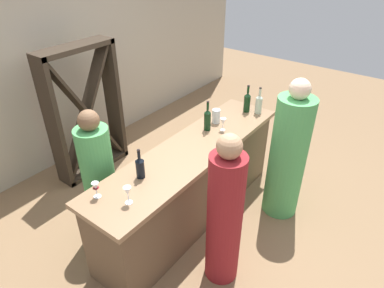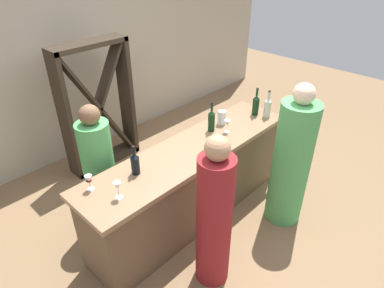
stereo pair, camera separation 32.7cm
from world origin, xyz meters
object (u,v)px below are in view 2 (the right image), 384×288
at_px(wine_glass_near_left, 118,187).
at_px(wine_glass_near_right, 89,180).
at_px(wine_glass_near_center, 227,124).
at_px(person_server_behind, 100,174).
at_px(wine_bottle_second_right_clear_pale, 268,107).
at_px(wine_rack, 98,107).
at_px(wine_bottle_center_dark_green, 256,105).
at_px(person_left_guest, 214,219).
at_px(person_center_guest, 291,162).
at_px(water_pitcher, 222,118).
at_px(wine_bottle_leftmost_near_black, 135,163).
at_px(wine_bottle_second_left_dark_green, 211,120).

distance_m(wine_glass_near_left, wine_glass_near_right, 0.28).
bearing_deg(wine_glass_near_center, person_server_behind, 152.30).
distance_m(wine_bottle_second_right_clear_pale, wine_glass_near_center, 0.63).
height_order(wine_rack, wine_bottle_center_dark_green, wine_rack).
distance_m(wine_bottle_second_right_clear_pale, person_left_guest, 1.68).
bearing_deg(person_center_guest, water_pitcher, 29.75).
height_order(wine_glass_near_left, person_server_behind, person_server_behind).
bearing_deg(wine_glass_near_left, wine_bottle_leftmost_near_black, 28.06).
height_order(wine_rack, wine_bottle_second_left_dark_green, wine_rack).
height_order(wine_rack, person_left_guest, wine_rack).
xyz_separation_m(wine_bottle_center_dark_green, wine_bottle_second_right_clear_pale, (0.05, -0.13, -0.00)).
height_order(wine_bottle_center_dark_green, person_center_guest, person_center_guest).
xyz_separation_m(wine_glass_near_center, water_pitcher, (0.10, 0.16, -0.02)).
height_order(wine_rack, wine_bottle_leftmost_near_black, wine_rack).
height_order(wine_bottle_second_right_clear_pale, person_server_behind, person_server_behind).
relative_size(water_pitcher, person_left_guest, 0.11).
xyz_separation_m(wine_glass_near_center, person_left_guest, (-0.94, -0.63, -0.30)).
relative_size(person_center_guest, person_server_behind, 1.11).
xyz_separation_m(wine_bottle_second_left_dark_green, person_left_guest, (-0.85, -0.78, -0.33)).
bearing_deg(wine_bottle_leftmost_near_black, person_left_guest, -74.71).
xyz_separation_m(wine_bottle_second_left_dark_green, wine_glass_near_right, (-1.47, 0.08, -0.03)).
distance_m(wine_rack, wine_bottle_second_right_clear_pale, 2.16).
xyz_separation_m(wine_bottle_leftmost_near_black, wine_glass_near_left, (-0.30, -0.16, 0.00)).
bearing_deg(water_pitcher, person_left_guest, -142.85).
relative_size(wine_bottle_second_left_dark_green, person_server_behind, 0.24).
xyz_separation_m(wine_glass_near_left, person_left_guest, (0.51, -0.60, -0.31)).
bearing_deg(wine_glass_near_center, water_pitcher, 57.12).
distance_m(wine_rack, person_server_behind, 1.26).
xyz_separation_m(person_left_guest, person_server_behind, (-0.28, 1.28, -0.04)).
distance_m(wine_bottle_second_left_dark_green, person_server_behind, 1.30).
bearing_deg(wine_glass_near_right, wine_glass_near_left, -67.96).
xyz_separation_m(wine_bottle_second_left_dark_green, person_server_behind, (-1.13, 0.50, -0.37)).
xyz_separation_m(wine_glass_near_center, person_center_guest, (0.21, -0.70, -0.28)).
xyz_separation_m(person_left_guest, person_center_guest, (1.15, -0.06, 0.03)).
height_order(wine_glass_near_center, person_center_guest, person_center_guest).
xyz_separation_m(wine_bottle_second_left_dark_green, wine_bottle_second_right_clear_pale, (0.71, -0.25, -0.01)).
relative_size(wine_bottle_second_right_clear_pale, wine_glass_near_center, 2.27).
xyz_separation_m(wine_rack, wine_bottle_leftmost_near_black, (-0.60, -1.57, 0.18)).
bearing_deg(person_center_guest, wine_glass_near_left, 90.99).
height_order(wine_bottle_second_left_dark_green, wine_glass_near_left, wine_bottle_second_left_dark_green).
bearing_deg(wine_bottle_leftmost_near_black, person_center_guest, -31.08).
relative_size(wine_bottle_second_left_dark_green, wine_bottle_center_dark_green, 1.01).
bearing_deg(wine_bottle_second_right_clear_pale, wine_rack, 122.76).
bearing_deg(wine_bottle_center_dark_green, wine_bottle_leftmost_near_black, 176.60).
bearing_deg(wine_bottle_leftmost_near_black, wine_bottle_center_dark_green, -3.40).
distance_m(wine_glass_near_center, wine_glass_near_right, 1.57).
distance_m(person_left_guest, person_server_behind, 1.31).
distance_m(wine_glass_near_left, person_center_guest, 1.81).
bearing_deg(wine_glass_near_center, person_center_guest, -73.27).
bearing_deg(wine_rack, water_pitcher, -67.09).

